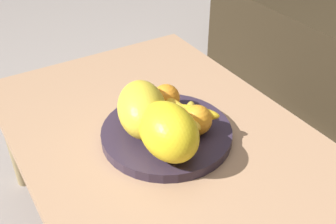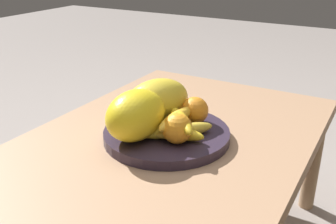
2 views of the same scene
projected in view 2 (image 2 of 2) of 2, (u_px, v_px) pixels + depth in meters
The scene contains 7 objects.
coffee_table at pixel (157, 161), 0.98m from camera, with size 1.11×0.68×0.39m.
fruit_bowl at pixel (168, 135), 1.00m from camera, with size 0.32×0.32×0.03m, color #312638.
melon_large_front at pixel (136, 115), 0.93m from camera, with size 0.17×0.12×0.12m, color yellow.
melon_smaller_beside at pixel (157, 101), 1.02m from camera, with size 0.19×0.12×0.12m, color yellow.
orange_front at pixel (195, 110), 1.02m from camera, with size 0.07×0.07×0.07m, color orange.
orange_left at pixel (177, 129), 0.91m from camera, with size 0.07×0.07×0.07m, color orange.
banana_bunch at pixel (178, 126), 0.95m from camera, with size 0.16×0.15×0.06m.
Camera 2 is at (0.73, 0.45, 0.85)m, focal length 41.91 mm.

